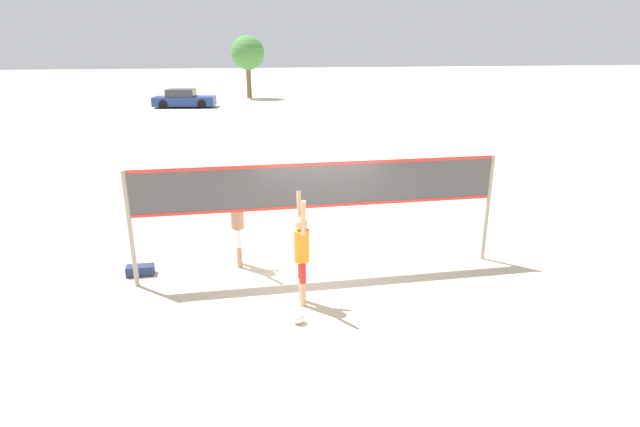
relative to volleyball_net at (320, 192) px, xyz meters
The scene contains 8 objects.
ground_plane 1.75m from the volleyball_net, ahead, with size 200.00×200.00×0.00m, color beige.
volleyball_net is the anchor object (origin of this frame).
player_spiker 1.54m from the volleyball_net, 113.99° to the right, with size 0.28×0.70×2.08m.
player_blocker 1.88m from the volleyball_net, 159.46° to the left, with size 0.28×0.70×2.13m.
volleyball 2.66m from the volleyball_net, 110.62° to the right, with size 0.21×0.21×0.21m.
gear_bag 4.09m from the volleyball_net, behind, with size 0.55×0.26×0.21m.
parked_car_near 31.30m from the volleyball_net, 99.15° to the left, with size 4.81×2.44×1.37m.
tree_left_cluster 36.99m from the volleyball_net, 89.52° to the left, with size 2.92×2.92×5.37m.
Camera 1 is at (-1.73, -9.44, 4.54)m, focal length 28.00 mm.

